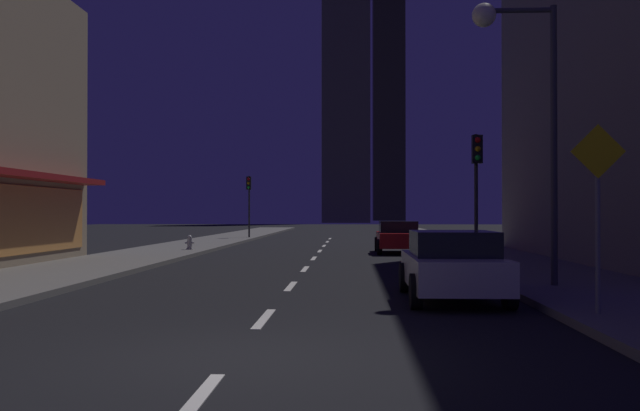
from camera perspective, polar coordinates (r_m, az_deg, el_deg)
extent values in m
cube|color=black|center=(40.65, 0.49, -3.25)|extent=(78.00, 136.00, 0.10)
cube|color=#605E59|center=(40.99, 10.33, -3.05)|extent=(4.00, 76.00, 0.15)
cube|color=#605E59|center=(41.50, -9.22, -3.02)|extent=(4.00, 76.00, 0.15)
cube|color=silver|center=(6.99, -10.26, -15.71)|extent=(0.16, 2.20, 0.01)
cube|color=silver|center=(12.02, -4.65, -9.33)|extent=(0.16, 2.20, 0.01)
cube|color=silver|center=(17.14, -2.44, -6.71)|extent=(0.16, 2.20, 0.01)
cube|color=silver|center=(22.31, -1.26, -5.29)|extent=(0.16, 2.20, 0.01)
cube|color=silver|center=(27.48, -0.53, -4.41)|extent=(0.16, 2.20, 0.01)
cube|color=silver|center=(32.67, -0.03, -3.80)|extent=(0.16, 2.20, 0.01)
cube|color=silver|center=(37.86, 0.34, -3.36)|extent=(0.16, 2.20, 0.01)
cube|color=silver|center=(43.05, 0.61, -3.03)|extent=(0.16, 2.20, 0.01)
cube|color=silver|center=(48.24, 0.83, -2.77)|extent=(0.16, 2.20, 0.01)
cube|color=brown|center=(129.92, 2.17, 11.96)|extent=(8.79, 5.65, 60.16)
cube|color=#302D24|center=(166.60, 5.71, 11.95)|extent=(7.38, 7.19, 76.08)
cube|color=silver|center=(14.70, 10.86, -5.33)|extent=(1.80, 4.20, 0.65)
cube|color=black|center=(14.47, 10.97, -3.18)|extent=(1.64, 2.00, 0.55)
cylinder|color=black|center=(16.02, 7.01, -5.93)|extent=(0.22, 0.68, 0.68)
cylinder|color=black|center=(16.24, 13.24, -5.85)|extent=(0.22, 0.68, 0.68)
cylinder|color=black|center=(13.24, 7.94, -7.05)|extent=(0.22, 0.68, 0.68)
cylinder|color=black|center=(13.52, 15.45, -6.91)|extent=(0.22, 0.68, 0.68)
sphere|color=white|center=(16.66, 7.97, -4.60)|extent=(0.18, 0.18, 0.18)
sphere|color=white|center=(16.80, 11.72, -4.56)|extent=(0.18, 0.18, 0.18)
cube|color=#B21919|center=(31.38, 6.45, -2.82)|extent=(1.80, 4.20, 0.65)
cube|color=black|center=(31.17, 6.48, -1.80)|extent=(1.64, 2.00, 0.55)
cylinder|color=black|center=(32.75, 4.75, -3.21)|extent=(0.22, 0.68, 0.68)
cylinder|color=black|center=(32.86, 7.82, -3.20)|extent=(0.22, 0.68, 0.68)
cylinder|color=black|center=(29.95, 4.95, -3.45)|extent=(0.22, 0.68, 0.68)
cylinder|color=black|center=(30.08, 8.31, -3.44)|extent=(0.22, 0.68, 0.68)
sphere|color=white|center=(33.40, 5.27, -2.60)|extent=(0.18, 0.18, 0.18)
sphere|color=white|center=(33.47, 7.16, -2.59)|extent=(0.18, 0.18, 0.18)
cylinder|color=#B2B2B2|center=(32.06, -10.75, -3.10)|extent=(0.22, 0.22, 0.55)
sphere|color=#B2B2B2|center=(32.05, -10.75, -2.61)|extent=(0.21, 0.21, 0.21)
cylinder|color=#B2B2B2|center=(32.07, -10.75, -3.54)|extent=(0.30, 0.30, 0.06)
cylinder|color=#B2B2B2|center=(32.10, -11.03, -3.05)|extent=(0.10, 0.10, 0.10)
cylinder|color=#B2B2B2|center=(32.03, -10.47, -3.06)|extent=(0.10, 0.10, 0.10)
cylinder|color=#2D2D2D|center=(22.60, 12.81, 0.48)|extent=(0.12, 0.12, 4.20)
cube|color=black|center=(22.49, 12.89, 4.57)|extent=(0.32, 0.24, 0.90)
sphere|color=red|center=(22.39, 12.95, 5.31)|extent=(0.18, 0.18, 0.18)
sphere|color=#F2B20C|center=(22.36, 12.95, 4.60)|extent=(0.18, 0.18, 0.18)
sphere|color=#19D833|center=(22.34, 12.95, 3.88)|extent=(0.18, 0.18, 0.18)
cylinder|color=#2D2D2D|center=(47.35, -5.89, -0.09)|extent=(0.12, 0.12, 4.20)
cube|color=black|center=(47.20, -5.92, 1.85)|extent=(0.32, 0.24, 0.90)
sphere|color=red|center=(47.08, -5.95, 2.20)|extent=(0.18, 0.18, 0.18)
sphere|color=#F2B20C|center=(47.07, -5.95, 1.86)|extent=(0.18, 0.18, 0.18)
sphere|color=#19D833|center=(47.06, -5.95, 1.52)|extent=(0.18, 0.18, 0.18)
cylinder|color=#38383D|center=(16.91, 18.80, 4.76)|extent=(0.16, 0.16, 6.50)
cylinder|color=#38383D|center=(17.29, 16.13, 15.27)|extent=(1.60, 0.12, 0.12)
sphere|color=#FCF7CC|center=(17.10, 13.43, 15.09)|extent=(0.56, 0.56, 0.56)
cylinder|color=slate|center=(12.35, 22.02, -2.78)|extent=(0.08, 0.08, 2.40)
cube|color=yellow|center=(12.36, 22.04, 4.18)|extent=(0.91, 0.03, 0.91)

